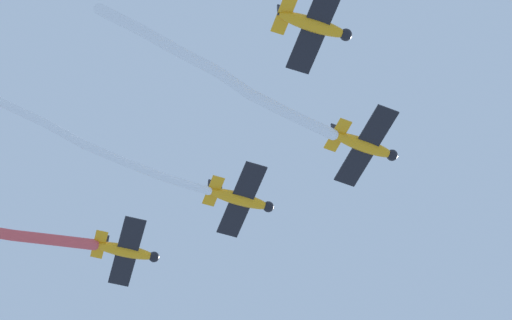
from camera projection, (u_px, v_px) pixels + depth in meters
name	position (u px, v px, depth m)	size (l,w,h in m)	color
airplane_lead	(365.00, 145.00, 63.71)	(6.42, 5.86, 1.79)	orange
smoke_trail_lead	(218.00, 74.00, 61.61)	(14.02, 13.38, 3.06)	white
airplane_left_wing	(241.00, 199.00, 66.57)	(6.63, 5.74, 1.79)	orange
smoke_trail_left_wing	(88.00, 143.00, 64.19)	(13.82, 13.98, 2.00)	white
airplane_right_wing	(315.00, 25.00, 58.44)	(6.65, 5.73, 1.79)	orange
airplane_slot	(126.00, 251.00, 69.19)	(6.77, 5.64, 1.79)	orange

